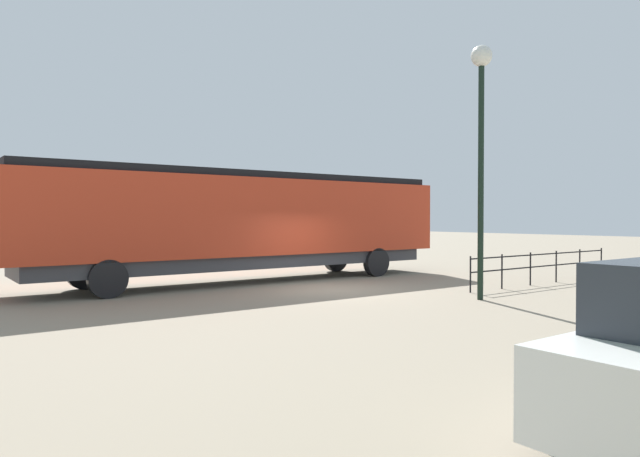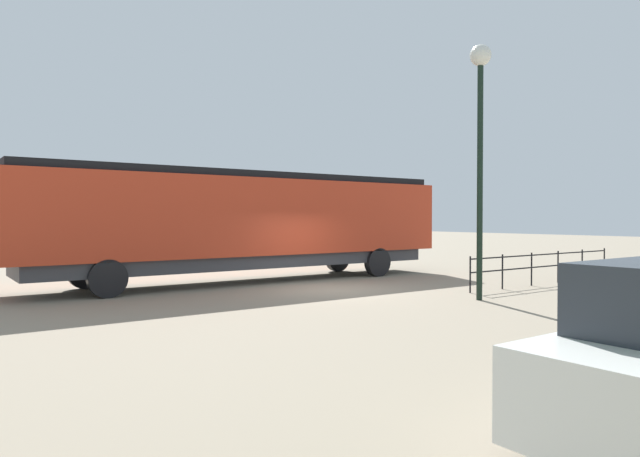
% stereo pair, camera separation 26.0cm
% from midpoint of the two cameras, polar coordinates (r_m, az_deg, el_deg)
% --- Properties ---
extents(ground_plane, '(120.00, 120.00, 0.00)m').
position_cam_midpoint_polar(ground_plane, '(18.05, 0.74, -6.13)').
color(ground_plane, gray).
extents(locomotive, '(2.86, 15.86, 3.85)m').
position_cam_midpoint_polar(locomotive, '(20.40, -6.67, 0.83)').
color(locomotive, red).
rests_on(locomotive, ground_plane).
extents(lamp_post, '(0.58, 0.58, 7.00)m').
position_cam_midpoint_polar(lamp_post, '(16.48, 15.44, 11.07)').
color(lamp_post, black).
rests_on(lamp_post, ground_plane).
extents(platform_fence, '(0.05, 7.83, 1.11)m').
position_cam_midpoint_polar(platform_fence, '(20.90, 21.21, -3.26)').
color(platform_fence, black).
rests_on(platform_fence, ground_plane).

